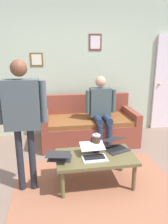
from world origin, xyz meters
TOP-DOWN VIEW (x-y plane):
  - ground_plane at (0.00, 0.00)m, footprint 7.68×7.68m
  - area_rug at (-0.07, -0.12)m, footprint 2.11×1.61m
  - back_wall at (0.00, -2.20)m, footprint 7.04×0.11m
  - couch at (-0.23, -1.59)m, footprint 1.76×0.88m
  - coffee_table at (-0.07, -0.22)m, footprint 1.01×0.58m
  - laptop_left at (-0.04, -0.19)m, footprint 0.32×0.35m
  - laptop_center at (-0.37, -0.37)m, footprint 0.39×0.41m
  - laptop_right at (0.40, -0.19)m, footprint 0.34×0.35m
  - french_press at (-0.11, -0.35)m, footprint 0.13×0.11m
  - person_standing at (0.80, -0.24)m, footprint 0.57×0.19m
  - person_seated at (-0.42, -1.37)m, footprint 0.55×0.51m

SIDE VIEW (x-z plane):
  - ground_plane at x=0.00m, z-range 0.00..0.00m
  - area_rug at x=-0.07m, z-range 0.00..0.01m
  - couch at x=-0.23m, z-range -0.13..0.75m
  - coffee_table at x=-0.07m, z-range 0.15..0.55m
  - laptop_right at x=0.40m, z-range 0.39..0.50m
  - laptop_left at x=-0.04m, z-range 0.37..0.51m
  - laptop_center at x=-0.37m, z-range 0.37..0.52m
  - french_press at x=-0.11m, z-range 0.39..0.65m
  - person_seated at x=-0.42m, z-range 0.09..1.37m
  - person_standing at x=0.80m, z-range 0.23..1.83m
  - back_wall at x=0.00m, z-range 0.00..2.70m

